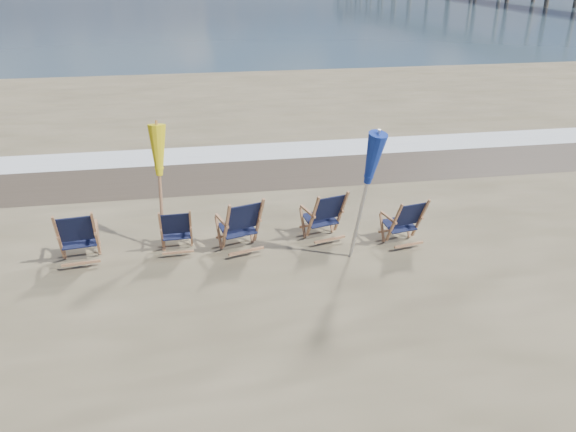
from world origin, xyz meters
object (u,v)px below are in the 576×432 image
object	(u,v)px
umbrella_yellow	(157,158)
umbrella_blue	(365,161)
beach_chair_1	(191,230)
beach_chair_2	(259,223)
beach_chair_3	(341,214)
beach_chair_0	(96,236)
beach_chair_4	(420,220)

from	to	relation	value
umbrella_yellow	umbrella_blue	xyz separation A→B (m)	(3.21, -1.10, 0.14)
beach_chair_1	beach_chair_2	xyz separation A→B (m)	(1.16, -0.10, 0.09)
beach_chair_1	beach_chair_3	distance (m)	2.66
beach_chair_2	beach_chair_3	xyz separation A→B (m)	(1.50, 0.18, -0.02)
beach_chair_2	umbrella_yellow	size ratio (longest dim) A/B	0.49
beach_chair_1	beach_chair_3	xyz separation A→B (m)	(2.65, 0.08, 0.06)
beach_chair_3	umbrella_blue	size ratio (longest dim) A/B	0.44
beach_chair_0	umbrella_yellow	world-z (taller)	umbrella_yellow
beach_chair_1	beach_chair_2	world-z (taller)	beach_chair_2
beach_chair_4	umbrella_blue	bearing A→B (deg)	8.25
beach_chair_4	umbrella_yellow	distance (m)	4.63
beach_chair_4	umbrella_blue	distance (m)	1.84
beach_chair_0	umbrella_yellow	bearing A→B (deg)	-165.65
beach_chair_3	umbrella_yellow	size ratio (longest dim) A/B	0.47
beach_chair_4	umbrella_blue	xyz separation A→B (m)	(-1.22, -0.43, 1.31)
beach_chair_1	umbrella_yellow	bearing A→B (deg)	-35.78
beach_chair_1	beach_chair_0	bearing A→B (deg)	1.77
beach_chair_2	beach_chair_1	bearing A→B (deg)	-21.03
beach_chair_0	beach_chair_3	size ratio (longest dim) A/B	1.01
beach_chair_1	beach_chair_4	distance (m)	3.98
umbrella_yellow	beach_chair_1	bearing A→B (deg)	-33.80
umbrella_yellow	beach_chair_4	bearing A→B (deg)	-8.59
beach_chair_0	beach_chair_4	size ratio (longest dim) A/B	1.08
beach_chair_2	beach_chair_3	world-z (taller)	beach_chair_2
beach_chair_4	beach_chair_2	bearing A→B (deg)	-16.57
beach_chair_2	umbrella_blue	world-z (taller)	umbrella_blue
beach_chair_2	beach_chair_4	world-z (taller)	beach_chair_2
beach_chair_0	beach_chair_3	bearing A→B (deg)	175.83
beach_chair_1	beach_chair_4	world-z (taller)	beach_chair_4
beach_chair_0	beach_chair_3	world-z (taller)	beach_chair_0
beach_chair_0	umbrella_yellow	xyz separation A→B (m)	(1.07, 0.41, 1.13)
beach_chair_3	beach_chair_0	bearing A→B (deg)	-11.88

